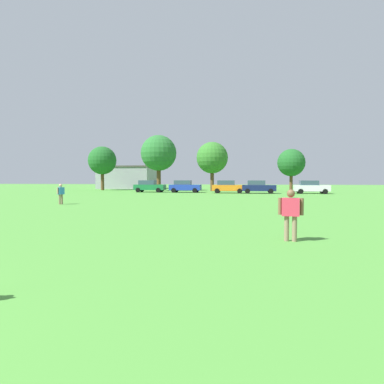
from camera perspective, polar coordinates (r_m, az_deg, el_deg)
name	(u,v)px	position (r m, az deg, el deg)	size (l,w,h in m)	color
ground_plane	(178,199)	(32.21, -2.36, -1.20)	(160.00, 160.00, 0.00)	#4C9338
adult_bystander	(291,211)	(11.06, 15.96, -2.96)	(0.75, 0.37, 1.60)	#8C7259
bystander_near_trees	(61,192)	(27.65, -20.82, -0.03)	(0.39, 0.71, 1.53)	#8C7259
parked_car_green_0	(149,186)	(49.22, -7.05, 0.97)	(4.30, 2.02, 1.68)	#196B38
parked_car_blue_1	(185,186)	(47.76, -1.21, 0.95)	(4.30, 2.02, 1.68)	#1E38AD
parked_car_orange_2	(228,187)	(46.00, 5.97, 0.89)	(4.30, 2.02, 1.68)	orange
parked_car_navy_3	(258,187)	(45.72, 10.87, 0.85)	(4.30, 2.02, 1.68)	#141E4C
parked_car_white_4	(311,187)	(46.53, 19.01, 0.79)	(4.30, 2.02, 1.68)	white
tree_far_left	(102,161)	(59.52, -14.56, 5.03)	(4.66, 4.66, 7.26)	brown
tree_left	(159,153)	(55.33, -5.52, 6.38)	(5.65, 5.65, 8.80)	brown
tree_right	(212,158)	(53.57, 3.34, 5.63)	(4.85, 4.85, 7.56)	brown
tree_far_right	(291,163)	(53.06, 16.04, 4.65)	(4.03, 4.03, 6.29)	brown
house_left	(128,177)	(67.88, -10.50, 2.39)	(10.28, 7.95, 4.30)	#9999A3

